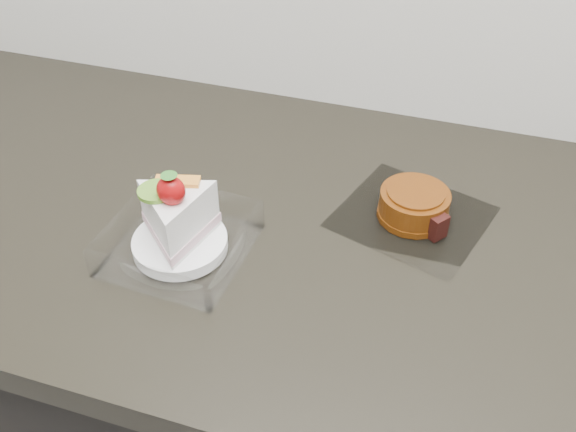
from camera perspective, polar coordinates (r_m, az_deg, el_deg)
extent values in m
cube|color=black|center=(0.84, 13.86, -4.21)|extent=(2.04, 0.64, 0.04)
cube|color=white|center=(0.81, -9.49, -2.95)|extent=(0.17, 0.17, 0.00)
cylinder|color=white|center=(0.81, -9.56, -2.42)|extent=(0.12, 0.12, 0.02)
ellipsoid|color=#B20B0C|center=(0.74, -10.36, 2.24)|extent=(0.03, 0.03, 0.04)
cone|color=#2D7223|center=(0.73, -10.52, 3.30)|extent=(0.02, 0.02, 0.01)
cylinder|color=#6BA52F|center=(0.76, -11.68, 2.17)|extent=(0.04, 0.04, 0.01)
cube|color=orange|center=(0.77, -9.80, 3.07)|extent=(0.06, 0.03, 0.01)
cube|color=white|center=(0.87, 10.96, -0.04)|extent=(0.22, 0.22, 0.00)
cylinder|color=brown|center=(0.86, 11.13, 0.99)|extent=(0.10, 0.10, 0.04)
cylinder|color=brown|center=(0.87, 11.01, 0.23)|extent=(0.11, 0.11, 0.01)
cylinder|color=brown|center=(0.84, 11.31, 2.10)|extent=(0.08, 0.08, 0.00)
cube|color=black|center=(0.83, 12.96, -0.77)|extent=(0.03, 0.03, 0.03)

